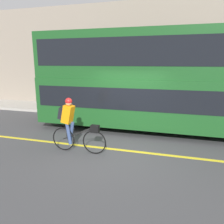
# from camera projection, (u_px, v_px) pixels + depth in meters

# --- Properties ---
(ground_plane) EXTENTS (80.00, 80.00, 0.00)m
(ground_plane) POSITION_uv_depth(u_px,v_px,m) (118.00, 152.00, 6.83)
(ground_plane) COLOR #424244
(road_center_line) EXTENTS (50.00, 0.14, 0.01)m
(road_center_line) POSITION_uv_depth(u_px,v_px,m) (119.00, 150.00, 7.01)
(road_center_line) COLOR yellow
(road_center_line) RESTS_ON ground_plane
(sidewalk_curb) EXTENTS (60.00, 2.34, 0.14)m
(sidewalk_curb) POSITION_uv_depth(u_px,v_px,m) (142.00, 113.00, 11.73)
(sidewalk_curb) COLOR #A8A399
(sidewalk_curb) RESTS_ON ground_plane
(building_facade) EXTENTS (60.00, 0.30, 6.01)m
(building_facade) POSITION_uv_depth(u_px,v_px,m) (148.00, 57.00, 12.31)
(building_facade) COLOR gray
(building_facade) RESTS_ON ground_plane
(bus) EXTENTS (9.29, 2.43, 3.91)m
(bus) POSITION_uv_depth(u_px,v_px,m) (155.00, 77.00, 8.58)
(bus) COLOR black
(bus) RESTS_ON ground_plane
(cyclist_on_bike) EXTENTS (1.79, 0.32, 1.71)m
(cyclist_on_bike) POSITION_uv_depth(u_px,v_px,m) (73.00, 124.00, 6.70)
(cyclist_on_bike) COLOR black
(cyclist_on_bike) RESTS_ON ground_plane
(trash_bin) EXTENTS (0.58, 0.58, 0.93)m
(trash_bin) POSITION_uv_depth(u_px,v_px,m) (182.00, 106.00, 10.96)
(trash_bin) COLOR #515156
(trash_bin) RESTS_ON sidewalk_curb
(street_sign_post) EXTENTS (0.36, 0.09, 2.63)m
(street_sign_post) POSITION_uv_depth(u_px,v_px,m) (178.00, 86.00, 10.80)
(street_sign_post) COLOR #59595B
(street_sign_post) RESTS_ON sidewalk_curb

